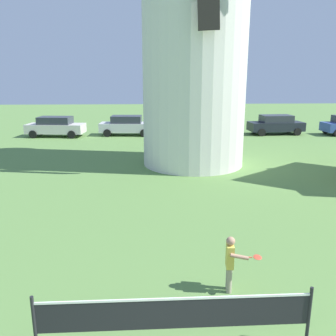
% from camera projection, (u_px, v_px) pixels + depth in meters
% --- Properties ---
extents(windmill, '(8.09, 6.01, 14.49)m').
position_uv_depth(windmill, '(195.00, 19.00, 17.40)').
color(windmill, silver).
rests_on(windmill, ground_plane).
extents(tennis_net, '(4.70, 0.06, 1.10)m').
position_uv_depth(tennis_net, '(175.00, 314.00, 5.96)').
color(tennis_net, black).
rests_on(tennis_net, ground_plane).
extents(player_far, '(0.72, 0.57, 1.27)m').
position_uv_depth(player_far, '(231.00, 261.00, 7.60)').
color(player_far, '#9E937F').
rests_on(player_far, ground_plane).
extents(parked_car_cream, '(4.57, 2.24, 1.56)m').
position_uv_depth(parked_car_cream, '(56.00, 126.00, 27.79)').
color(parked_car_cream, silver).
rests_on(parked_car_cream, ground_plane).
extents(parked_car_silver, '(4.33, 2.09, 1.56)m').
position_uv_depth(parked_car_silver, '(127.00, 125.00, 28.47)').
color(parked_car_silver, silver).
rests_on(parked_car_silver, ground_plane).
extents(parked_car_mustard, '(4.61, 2.19, 1.56)m').
position_uv_depth(parked_car_mustard, '(204.00, 125.00, 28.72)').
color(parked_car_mustard, '#999919').
rests_on(parked_car_mustard, ground_plane).
extents(parked_car_black, '(4.44, 2.08, 1.56)m').
position_uv_depth(parked_car_black, '(276.00, 124.00, 28.95)').
color(parked_car_black, '#1E232D').
rests_on(parked_car_black, ground_plane).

